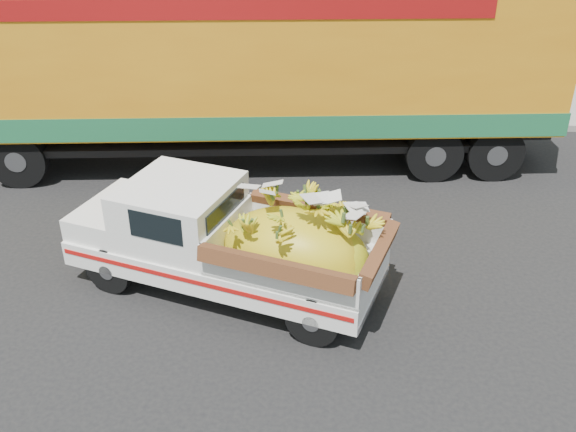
{
  "coord_description": "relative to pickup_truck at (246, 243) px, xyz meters",
  "views": [
    {
      "loc": [
        2.86,
        -8.45,
        5.54
      ],
      "look_at": [
        2.12,
        -0.48,
        1.09
      ],
      "focal_mm": 40.0,
      "sensor_mm": 36.0,
      "label": 1
    }
  ],
  "objects": [
    {
      "name": "pickup_truck",
      "position": [
        0.0,
        0.0,
        0.0
      ],
      "size": [
        4.73,
        2.82,
        1.56
      ],
      "rotation": [
        0.0,
        0.0,
        -0.29
      ],
      "color": "black",
      "rests_on": "ground"
    },
    {
      "name": "ground",
      "position": [
        -1.57,
        0.86,
        -0.84
      ],
      "size": [
        100.0,
        100.0,
        0.0
      ],
      "primitive_type": "plane",
      "color": "black",
      "rests_on": "ground"
    },
    {
      "name": "sidewalk",
      "position": [
        -1.57,
        9.21,
        -0.77
      ],
      "size": [
        60.0,
        4.0,
        0.14
      ],
      "primitive_type": "cube",
      "color": "gray",
      "rests_on": "ground"
    },
    {
      "name": "curb",
      "position": [
        -1.57,
        7.11,
        -0.77
      ],
      "size": [
        60.0,
        0.25,
        0.15
      ],
      "primitive_type": "cube",
      "color": "gray",
      "rests_on": "ground"
    },
    {
      "name": "semi_trailer",
      "position": [
        -0.52,
        4.66,
        1.28
      ],
      "size": [
        12.04,
        3.99,
        3.8
      ],
      "rotation": [
        0.0,
        0.0,
        0.13
      ],
      "color": "black",
      "rests_on": "ground"
    }
  ]
}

